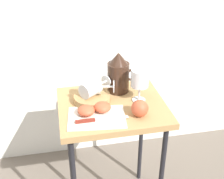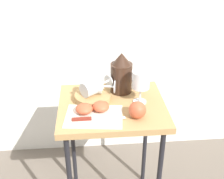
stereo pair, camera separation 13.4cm
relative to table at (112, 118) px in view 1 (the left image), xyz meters
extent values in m
cube|color=white|center=(0.00, 0.55, 0.29)|extent=(2.40, 0.03, 1.81)
cube|color=#AD8451|center=(0.00, 0.00, 0.07)|extent=(0.50, 0.43, 0.03)
cylinder|color=black|center=(-0.21, 0.17, -0.28)|extent=(0.02, 0.02, 0.66)
cylinder|color=black|center=(0.21, 0.17, -0.28)|extent=(0.02, 0.02, 0.66)
cube|color=silver|center=(-0.09, -0.10, 0.08)|extent=(0.27, 0.21, 0.00)
cylinder|color=#AD8451|center=(-0.09, 0.04, 0.10)|extent=(0.17, 0.17, 0.03)
cylinder|color=#382319|center=(0.06, 0.12, 0.16)|extent=(0.11, 0.11, 0.15)
cylinder|color=#B23819|center=(0.06, 0.12, 0.13)|extent=(0.10, 0.10, 0.08)
cone|color=#382319|center=(0.06, 0.12, 0.26)|extent=(0.09, 0.09, 0.06)
torus|color=#382319|center=(0.13, 0.12, 0.16)|extent=(0.07, 0.01, 0.07)
cylinder|color=silver|center=(0.13, 0.01, 0.08)|extent=(0.06, 0.06, 0.00)
cylinder|color=silver|center=(0.13, 0.01, 0.12)|extent=(0.01, 0.01, 0.07)
cylinder|color=silver|center=(0.13, 0.01, 0.20)|extent=(0.08, 0.08, 0.08)
cylinder|color=#B23819|center=(0.13, 0.01, 0.18)|extent=(0.07, 0.07, 0.04)
cylinder|color=silver|center=(-0.08, 0.06, 0.15)|extent=(0.09, 0.09, 0.07)
cylinder|color=silver|center=(-0.01, 0.05, 0.15)|extent=(0.06, 0.02, 0.01)
cylinder|color=silver|center=(0.02, 0.04, 0.15)|extent=(0.02, 0.06, 0.06)
cylinder|color=silver|center=(-0.09, 0.04, 0.15)|extent=(0.11, 0.11, 0.07)
cylinder|color=silver|center=(-0.03, 0.09, 0.15)|extent=(0.05, 0.04, 0.01)
cylinder|color=silver|center=(-0.01, 0.11, 0.15)|extent=(0.04, 0.05, 0.06)
ellipsoid|color=#C15133|center=(-0.13, -0.07, 0.11)|extent=(0.08, 0.08, 0.04)
ellipsoid|color=#C15133|center=(-0.05, -0.05, 0.11)|extent=(0.08, 0.08, 0.04)
sphere|color=#C15133|center=(0.10, -0.12, 0.12)|extent=(0.08, 0.08, 0.08)
cube|color=silver|center=(-0.03, -0.12, 0.09)|extent=(0.15, 0.02, 0.00)
cube|color=maroon|center=(-0.14, -0.12, 0.09)|extent=(0.09, 0.01, 0.01)
camera|label=1|loc=(-0.23, -1.15, 0.81)|focal=46.96mm
camera|label=2|loc=(-0.10, -1.17, 0.81)|focal=46.96mm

